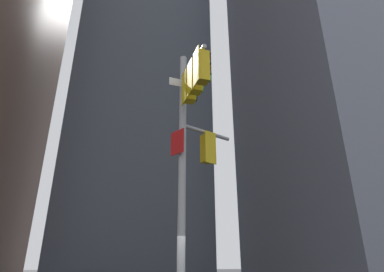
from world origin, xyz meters
The scene contains 2 objects.
building_mid_block centered at (-1.94, 21.82, 25.22)m, with size 12.78×12.78×50.43m, color #4C5460.
signal_pole_assembly centered at (0.22, -0.44, 5.51)m, with size 2.38×3.34×8.73m.
Camera 1 is at (-1.06, -9.46, 1.87)m, focal length 29.12 mm.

